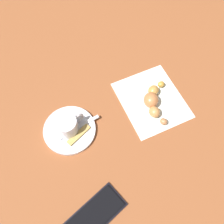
% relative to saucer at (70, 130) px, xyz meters
% --- Properties ---
extents(ground_plane, '(1.80, 1.80, 0.00)m').
position_rel_saucer_xyz_m(ground_plane, '(-0.10, -0.01, -0.01)').
color(ground_plane, brown).
extents(saucer, '(0.14, 0.14, 0.01)m').
position_rel_saucer_xyz_m(saucer, '(0.00, 0.00, 0.00)').
color(saucer, silver).
rests_on(saucer, ground).
extents(espresso_cup, '(0.08, 0.06, 0.05)m').
position_rel_saucer_xyz_m(espresso_cup, '(0.00, -0.00, 0.03)').
color(espresso_cup, silver).
rests_on(espresso_cup, saucer).
extents(teaspoon, '(0.13, 0.06, 0.01)m').
position_rel_saucer_xyz_m(teaspoon, '(-0.00, 0.01, 0.01)').
color(teaspoon, silver).
rests_on(teaspoon, saucer).
extents(sugar_packet, '(0.07, 0.06, 0.01)m').
position_rel_saucer_xyz_m(sugar_packet, '(-0.02, 0.02, 0.01)').
color(sugar_packet, tan).
rests_on(sugar_packet, saucer).
extents(napkin, '(0.21, 0.23, 0.00)m').
position_rel_saucer_xyz_m(napkin, '(-0.24, -0.05, -0.00)').
color(napkin, white).
rests_on(napkin, ground).
extents(croissant, '(0.08, 0.14, 0.04)m').
position_rel_saucer_xyz_m(croissant, '(-0.24, -0.04, 0.01)').
color(croissant, gold).
rests_on(croissant, napkin).
extents(cell_phone, '(0.17, 0.14, 0.01)m').
position_rel_saucer_xyz_m(cell_phone, '(-0.03, 0.22, -0.00)').
color(cell_phone, black).
rests_on(cell_phone, ground).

